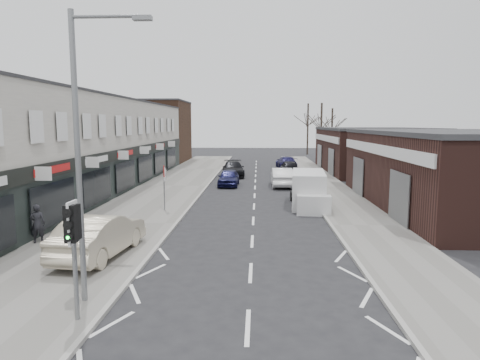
# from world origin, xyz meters

# --- Properties ---
(ground) EXTENTS (160.00, 160.00, 0.00)m
(ground) POSITION_xyz_m (0.00, 0.00, 0.00)
(ground) COLOR black
(ground) RESTS_ON ground
(pavement_left) EXTENTS (5.50, 64.00, 0.12)m
(pavement_left) POSITION_xyz_m (-6.75, 22.00, 0.06)
(pavement_left) COLOR slate
(pavement_left) RESTS_ON ground
(pavement_right) EXTENTS (3.50, 64.00, 0.12)m
(pavement_right) POSITION_xyz_m (5.75, 22.00, 0.06)
(pavement_right) COLOR slate
(pavement_right) RESTS_ON ground
(shop_terrace_left) EXTENTS (8.00, 41.00, 7.10)m
(shop_terrace_left) POSITION_xyz_m (-13.50, 19.50, 3.55)
(shop_terrace_left) COLOR beige
(shop_terrace_left) RESTS_ON ground
(brick_block_far) EXTENTS (8.00, 10.00, 8.00)m
(brick_block_far) POSITION_xyz_m (-13.50, 45.00, 4.00)
(brick_block_far) COLOR #442B1D
(brick_block_far) RESTS_ON ground
(right_unit_near) EXTENTS (10.00, 18.00, 4.50)m
(right_unit_near) POSITION_xyz_m (12.50, 14.00, 2.25)
(right_unit_near) COLOR #371D19
(right_unit_near) RESTS_ON ground
(right_unit_far) EXTENTS (10.00, 16.00, 4.50)m
(right_unit_far) POSITION_xyz_m (12.50, 34.00, 2.25)
(right_unit_far) COLOR #371D19
(right_unit_far) RESTS_ON ground
(tree_far_a) EXTENTS (3.60, 3.60, 8.00)m
(tree_far_a) POSITION_xyz_m (9.00, 48.00, 0.00)
(tree_far_a) COLOR #382D26
(tree_far_a) RESTS_ON ground
(tree_far_b) EXTENTS (3.60, 3.60, 7.50)m
(tree_far_b) POSITION_xyz_m (11.50, 54.00, 0.00)
(tree_far_b) COLOR #382D26
(tree_far_b) RESTS_ON ground
(tree_far_c) EXTENTS (3.60, 3.60, 8.50)m
(tree_far_c) POSITION_xyz_m (8.50, 60.00, 0.00)
(tree_far_c) COLOR #382D26
(tree_far_c) RESTS_ON ground
(traffic_light) EXTENTS (0.28, 0.60, 3.10)m
(traffic_light) POSITION_xyz_m (-4.40, -2.02, 2.41)
(traffic_light) COLOR slate
(traffic_light) RESTS_ON pavement_left
(street_lamp) EXTENTS (2.23, 0.22, 8.00)m
(street_lamp) POSITION_xyz_m (-4.53, -0.80, 4.62)
(street_lamp) COLOR slate
(street_lamp) RESTS_ON pavement_left
(warning_sign) EXTENTS (0.12, 0.80, 2.70)m
(warning_sign) POSITION_xyz_m (-5.16, 12.00, 2.20)
(warning_sign) COLOR slate
(warning_sign) RESTS_ON pavement_left
(white_van) EXTENTS (2.37, 5.71, 2.16)m
(white_van) POSITION_xyz_m (3.40, 14.15, 1.02)
(white_van) COLOR silver
(white_van) RESTS_ON ground
(sedan_on_pavement) EXTENTS (2.28, 5.09, 1.62)m
(sedan_on_pavement) POSITION_xyz_m (-5.75, 3.29, 0.93)
(sedan_on_pavement) COLOR #C2B69B
(sedan_on_pavement) RESTS_ON pavement_left
(pedestrian) EXTENTS (0.69, 0.54, 1.66)m
(pedestrian) POSITION_xyz_m (-9.05, 4.95, 0.95)
(pedestrian) COLOR black
(pedestrian) RESTS_ON pavement_left
(parked_car_left_a) EXTENTS (1.68, 4.06, 1.38)m
(parked_car_left_a) POSITION_xyz_m (-2.20, 22.86, 0.69)
(parked_car_left_a) COLOR #13143E
(parked_car_left_a) RESTS_ON ground
(parked_car_left_b) EXTENTS (2.50, 5.28, 1.49)m
(parked_car_left_b) POSITION_xyz_m (-2.20, 29.28, 0.74)
(parked_car_left_b) COLOR black
(parked_car_left_b) RESTS_ON ground
(parked_car_right_a) EXTENTS (1.66, 4.69, 1.54)m
(parked_car_right_a) POSITION_xyz_m (2.20, 22.76, 0.77)
(parked_car_right_a) COLOR white
(parked_car_right_a) RESTS_ON ground
(parked_car_right_b) EXTENTS (1.80, 4.28, 1.45)m
(parked_car_right_b) POSITION_xyz_m (3.43, 31.10, 0.72)
(parked_car_right_b) COLOR black
(parked_car_right_b) RESTS_ON ground
(parked_car_right_c) EXTENTS (2.42, 5.05, 1.42)m
(parked_car_right_c) POSITION_xyz_m (3.50, 37.01, 0.71)
(parked_car_right_c) COLOR #191646
(parked_car_right_c) RESTS_ON ground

